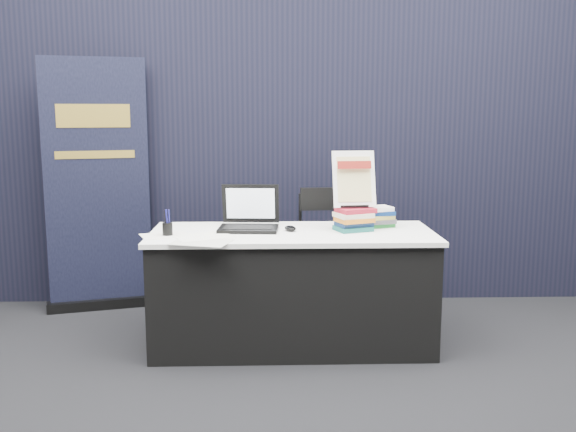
# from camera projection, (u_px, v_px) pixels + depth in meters

# --- Properties ---
(floor) EXTENTS (8.00, 8.00, 0.00)m
(floor) POSITION_uv_depth(u_px,v_px,m) (296.00, 379.00, 3.65)
(floor) COLOR black
(floor) RESTS_ON ground
(wall_back) EXTENTS (8.00, 0.02, 3.50)m
(wall_back) POSITION_uv_depth(u_px,v_px,m) (281.00, 89.00, 7.31)
(wall_back) COLOR #BBB7B1
(wall_back) RESTS_ON floor
(drape_partition) EXTENTS (6.00, 0.08, 2.40)m
(drape_partition) POSITION_uv_depth(u_px,v_px,m) (287.00, 150.00, 5.04)
(drape_partition) COLOR black
(drape_partition) RESTS_ON floor
(display_table) EXTENTS (1.80, 0.75, 0.75)m
(display_table) POSITION_uv_depth(u_px,v_px,m) (292.00, 288.00, 4.14)
(display_table) COLOR black
(display_table) RESTS_ON floor
(laptop) EXTENTS (0.39, 0.32, 0.28)m
(laptop) POSITION_uv_depth(u_px,v_px,m) (249.00, 219.00, 4.15)
(laptop) COLOR black
(laptop) RESTS_ON display_table
(mouse) EXTENTS (0.10, 0.12, 0.03)m
(mouse) POSITION_uv_depth(u_px,v_px,m) (290.00, 228.00, 4.09)
(mouse) COLOR black
(mouse) RESTS_ON display_table
(brochure_left) EXTENTS (0.34, 0.30, 0.00)m
(brochure_left) POSITION_uv_depth(u_px,v_px,m) (165.00, 235.00, 3.95)
(brochure_left) COLOR white
(brochure_left) RESTS_ON display_table
(brochure_mid) EXTENTS (0.38, 0.32, 0.00)m
(brochure_mid) POSITION_uv_depth(u_px,v_px,m) (201.00, 242.00, 3.74)
(brochure_mid) COLOR silver
(brochure_mid) RESTS_ON display_table
(brochure_right) EXTENTS (0.40, 0.35, 0.00)m
(brochure_right) POSITION_uv_depth(u_px,v_px,m) (203.00, 236.00, 3.91)
(brochure_right) COLOR white
(brochure_right) RESTS_ON display_table
(pen_cup) EXTENTS (0.08, 0.08, 0.08)m
(pen_cup) POSITION_uv_depth(u_px,v_px,m) (167.00, 229.00, 3.94)
(pen_cup) COLOR black
(pen_cup) RESTS_ON display_table
(book_stack_tall) EXTENTS (0.26, 0.23, 0.15)m
(book_stack_tall) POSITION_uv_depth(u_px,v_px,m) (354.00, 219.00, 4.10)
(book_stack_tall) COLOR #16554F
(book_stack_tall) RESTS_ON display_table
(book_stack_short) EXTENTS (0.22, 0.19, 0.14)m
(book_stack_short) POSITION_uv_depth(u_px,v_px,m) (377.00, 217.00, 4.23)
(book_stack_short) COLOR #1F752C
(book_stack_short) RESTS_ON display_table
(info_sign) EXTENTS (0.28, 0.15, 0.37)m
(info_sign) POSITION_uv_depth(u_px,v_px,m) (354.00, 180.00, 4.09)
(info_sign) COLOR black
(info_sign) RESTS_ON book_stack_tall
(pullup_banner) EXTENTS (0.80, 0.30, 1.90)m
(pullup_banner) POSITION_uv_depth(u_px,v_px,m) (98.00, 200.00, 4.83)
(pullup_banner) COLOR black
(pullup_banner) RESTS_ON floor
(stacking_chair) EXTENTS (0.46, 0.47, 0.96)m
(stacking_chair) POSITION_uv_depth(u_px,v_px,m) (330.00, 250.00, 4.54)
(stacking_chair) COLOR black
(stacking_chair) RESTS_ON floor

